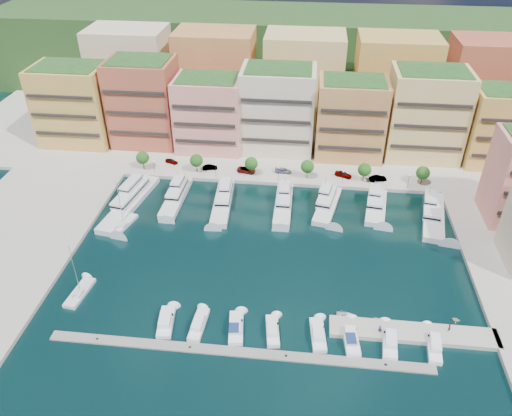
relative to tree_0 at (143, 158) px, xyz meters
The scene contains 57 objects.
ground 52.39m from the tree_0, 39.95° to the right, with size 400.00×400.00×0.00m, color black.
north_quay 49.34m from the tree_0, 35.47° to the left, with size 220.00×64.00×2.00m, color #9E998E.
west_quay 47.21m from the tree_0, 117.93° to the right, with size 34.00×76.00×2.00m, color #9E998E.
hillside 86.46m from the tree_0, 62.40° to the left, with size 240.00×40.00×58.00m, color #1C3E19.
south_pontoon 73.65m from the tree_0, 59.77° to the right, with size 72.00×2.20×0.35m, color gray.
finger_pier 89.46m from the tree_0, 38.41° to the right, with size 32.00×5.00×2.00m, color #9E998E.
apartment_0 31.96m from the tree_0, 147.61° to the left, with size 22.00×16.50×24.80m.
apartment_1 21.20m from the tree_0, 102.21° to the left, with size 20.00×16.50×26.80m.
apartment_2 24.86m from the tree_0, 44.13° to the left, with size 20.00×15.50×22.80m.
apartment_3 43.22m from the tree_0, 25.95° to the left, with size 22.00×16.50×25.80m.
apartment_4 62.75m from the tree_0, 15.37° to the left, with size 20.00×15.50×23.80m.
apartment_5 84.60m from the tree_0, 12.71° to the left, with size 22.00×16.50×26.80m.
apartment_6 105.57m from the tree_0, ahead, with size 20.00×15.50×22.80m.
backblock_0 44.63m from the tree_0, 110.32° to the left, with size 26.00×18.00×30.00m, color beige.
backblock_1 44.63m from the tree_0, 69.68° to the left, with size 26.00×18.00×30.00m, color tan.
backblock_2 61.58m from the tree_0, 41.99° to the left, with size 26.00×18.00×30.00m, color #D2B86F.
backblock_3 85.98m from the tree_0, 28.37° to the left, with size 26.00×18.00×30.00m, color #D5974E.
backblock_4 113.10m from the tree_0, 21.09° to the left, with size 26.00×18.00×30.00m, color #AF503A.
tree_0 is the anchor object (origin of this frame).
tree_1 16.00m from the tree_0, ahead, with size 3.80×3.80×5.65m.
tree_2 32.00m from the tree_0, ahead, with size 3.80×3.80×5.65m.
tree_3 48.00m from the tree_0, ahead, with size 3.80×3.80×5.65m.
tree_4 64.00m from the tree_0, ahead, with size 3.80×3.80×5.65m.
tree_5 80.00m from the tree_0, ahead, with size 3.80×3.80×5.65m.
lamppost_0 4.70m from the tree_0, 29.90° to the right, with size 0.30×0.30×4.20m.
lamppost_1 22.14m from the tree_0, ahead, with size 0.30×0.30×4.20m.
lamppost_2 40.08m from the tree_0, ahead, with size 0.30×0.30×4.20m.
lamppost_3 58.05m from the tree_0, ahead, with size 0.30×0.30×4.20m.
lamppost_4 76.04m from the tree_0, ahead, with size 0.30×0.30×4.20m.
yacht_0 17.51m from the tree_0, 85.04° to the right, with size 9.16×27.87×7.30m.
yacht_1 19.11m from the tree_0, 45.74° to the right, with size 4.98×19.52×7.30m.
yacht_2 29.94m from the tree_0, 28.64° to the right, with size 5.55×21.50×7.30m.
yacht_3 44.50m from the tree_0, 17.69° to the right, with size 4.37×19.62×7.30m.
yacht_4 55.46m from the tree_0, 13.38° to the right, with size 8.13×18.60×7.30m.
yacht_5 67.78m from the tree_0, 10.27° to the right, with size 7.07×17.03×7.30m.
yacht_6 82.23m from the tree_0, 10.11° to the right, with size 8.70×22.19×7.30m.
cruiser_2 62.26m from the tree_0, 69.24° to the right, with size 3.76×8.28×2.55m.
cruiser_3 64.86m from the tree_0, 63.84° to the right, with size 2.90×8.50×2.55m.
cruiser_4 68.45m from the tree_0, 58.26° to the right, with size 3.67×8.51×2.66m.
cruiser_5 72.42m from the tree_0, 53.45° to the right, with size 3.39×7.94×2.55m.
cruiser_6 77.92m from the tree_0, 48.29° to the right, with size 3.49×8.36×2.55m.
cruiser_7 82.20m from the tree_0, 45.07° to the right, with size 3.50×9.12×2.66m.
cruiser_8 87.51m from the tree_0, 41.65° to the right, with size 3.50×9.01×2.55m.
cruiser_9 93.71m from the tree_0, 38.36° to the right, with size 3.25×9.10×2.55m.
sailboat_2 27.78m from the tree_0, 84.02° to the right, with size 5.05×9.85×13.20m.
sailboat_0 52.20m from the tree_0, 88.10° to the right, with size 3.84×9.23×13.20m.
tender_1 82.26m from the tree_0, 39.72° to the right, with size 1.37×1.59×0.84m, color beige.
tender_3 94.07m from the tree_0, 32.83° to the right, with size 1.42×1.64×0.86m, color beige.
tender_0 78.00m from the tree_0, 42.38° to the right, with size 3.10×4.34×0.90m, color white.
car_0 8.99m from the tree_0, 30.75° to the left, with size 1.60×3.98×1.35m, color gray.
car_1 19.77m from the tree_0, ahead, with size 1.51×4.32×1.42m, color gray.
car_2 30.57m from the tree_0, ahead, with size 2.49×5.41×1.50m, color gray.
car_3 41.27m from the tree_0, ahead, with size 1.93×4.76×1.38m, color gray.
car_4 58.53m from the tree_0, ahead, with size 1.95×4.86×1.65m, color gray.
car_5 68.20m from the tree_0, ahead, with size 1.70×4.87×1.61m, color gray.
person_0 84.94m from the tree_0, 41.69° to the right, with size 0.66×0.43×1.81m, color #292952.
person_1 94.08m from the tree_0, 35.52° to the right, with size 0.84×0.66×1.74m, color brown.
Camera 1 is at (7.24, -90.86, 74.06)m, focal length 35.00 mm.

